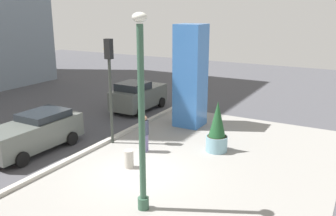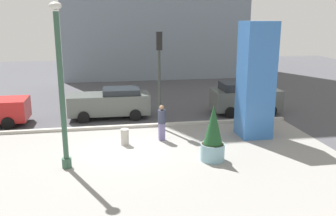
% 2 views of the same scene
% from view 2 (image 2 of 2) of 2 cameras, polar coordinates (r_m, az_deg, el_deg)
% --- Properties ---
extents(ground_plane, '(60.00, 60.00, 0.00)m').
position_cam_2_polar(ground_plane, '(19.91, -7.49, -2.41)').
color(ground_plane, '#47474C').
extents(plaza_pavement, '(18.00, 10.00, 0.02)m').
position_cam_2_polar(plaza_pavement, '(14.26, -6.44, -9.26)').
color(plaza_pavement, gray).
rests_on(plaza_pavement, ground_plane).
extents(curb_strip, '(18.00, 0.24, 0.16)m').
position_cam_2_polar(curb_strip, '(19.04, -7.38, -2.93)').
color(curb_strip, '#B7B2A8').
rests_on(curb_strip, ground_plane).
extents(lamp_post, '(0.44, 0.44, 6.14)m').
position_cam_2_polar(lamp_post, '(13.81, -16.32, 2.49)').
color(lamp_post, '#335642').
rests_on(lamp_post, ground_plane).
extents(art_pillar_blue, '(1.43, 1.43, 5.44)m').
position_cam_2_polar(art_pillar_blue, '(17.59, 13.57, 4.21)').
color(art_pillar_blue, '#3870BC').
rests_on(art_pillar_blue, ground_plane).
extents(potted_plant_near_right, '(0.96, 0.96, 2.32)m').
position_cam_2_polar(potted_plant_near_right, '(14.59, 7.05, -4.42)').
color(potted_plant_near_right, '#7AA8B7').
rests_on(potted_plant_near_right, ground_plane).
extents(concrete_bollard, '(0.36, 0.36, 0.75)m').
position_cam_2_polar(concrete_bollard, '(16.52, -6.77, -4.54)').
color(concrete_bollard, '#B2ADA3').
rests_on(concrete_bollard, ground_plane).
extents(traffic_light_far_side, '(0.28, 0.42, 4.92)m').
position_cam_2_polar(traffic_light_far_side, '(18.29, -1.39, 6.80)').
color(traffic_light_far_side, '#333833').
rests_on(traffic_light_far_side, ground_plane).
extents(car_curb_east, '(4.00, 2.06, 1.86)m').
position_cam_2_polar(car_curb_east, '(22.12, 11.89, 1.57)').
color(car_curb_east, '#565B56').
rests_on(car_curb_east, ground_plane).
extents(car_intersection, '(4.55, 2.08, 1.69)m').
position_cam_2_polar(car_intersection, '(20.94, -8.98, 0.85)').
color(car_intersection, '#565B56').
rests_on(car_intersection, ground_plane).
extents(pedestrian_on_sidewalk, '(0.39, 0.39, 1.69)m').
position_cam_2_polar(pedestrian_on_sidewalk, '(16.85, -0.98, -2.05)').
color(pedestrian_on_sidewalk, slate).
rests_on(pedestrian_on_sidewalk, ground_plane).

